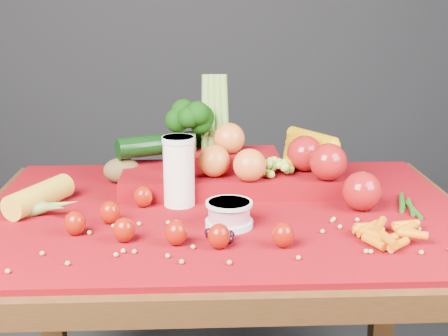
{
  "coord_description": "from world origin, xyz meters",
  "views": [
    {
      "loc": [
        -0.06,
        -1.3,
        1.22
      ],
      "look_at": [
        0.0,
        0.02,
        0.85
      ],
      "focal_mm": 50.0,
      "sensor_mm": 36.0,
      "label": 1
    }
  ],
  "objects_px": {
    "table": "(224,253)",
    "produce_mound": "(244,164)",
    "milk_glass": "(179,169)",
    "yogurt_bowl": "(229,213)"
  },
  "relations": [
    {
      "from": "table",
      "to": "milk_glass",
      "type": "relative_size",
      "value": 7.0
    },
    {
      "from": "table",
      "to": "milk_glass",
      "type": "distance_m",
      "value": 0.22
    },
    {
      "from": "milk_glass",
      "to": "produce_mound",
      "type": "height_order",
      "value": "produce_mound"
    },
    {
      "from": "table",
      "to": "yogurt_bowl",
      "type": "bearing_deg",
      "value": -87.5
    },
    {
      "from": "milk_glass",
      "to": "yogurt_bowl",
      "type": "height_order",
      "value": "milk_glass"
    },
    {
      "from": "milk_glass",
      "to": "yogurt_bowl",
      "type": "xyz_separation_m",
      "value": [
        0.1,
        -0.14,
        -0.06
      ]
    },
    {
      "from": "table",
      "to": "produce_mound",
      "type": "distance_m",
      "value": 0.23
    },
    {
      "from": "yogurt_bowl",
      "to": "produce_mound",
      "type": "relative_size",
      "value": 0.16
    },
    {
      "from": "milk_glass",
      "to": "produce_mound",
      "type": "xyz_separation_m",
      "value": [
        0.15,
        0.12,
        -0.02
      ]
    },
    {
      "from": "table",
      "to": "produce_mound",
      "type": "xyz_separation_m",
      "value": [
        0.05,
        0.15,
        0.17
      ]
    }
  ]
}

